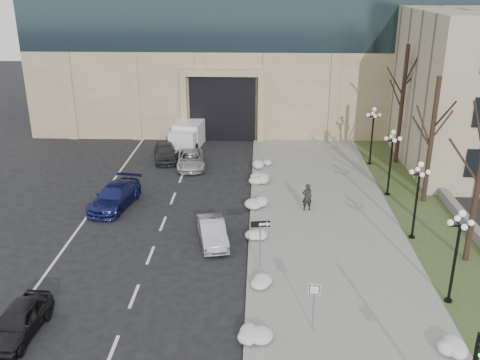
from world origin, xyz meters
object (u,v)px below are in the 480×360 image
object	(u,v)px
lamppost_d	(373,128)
car_a	(18,321)
car_b	(212,232)
one_way_sign	(264,230)
car_d	(191,159)
car_e	(165,152)
lamppost_a	(457,245)
lamppost_c	(391,154)
keep_sign	(314,297)
car_c	(115,196)
pedestrian	(307,197)
lamppost_b	(418,190)
box_truck	(190,132)

from	to	relation	value
lamppost_d	car_a	bearing A→B (deg)	-130.05
car_b	one_way_sign	size ratio (longest dim) A/B	1.46
car_d	car_b	bearing A→B (deg)	-84.76
one_way_sign	lamppost_d	size ratio (longest dim) A/B	0.58
car_e	lamppost_d	bearing A→B (deg)	-14.25
car_d	lamppost_a	size ratio (longest dim) A/B	0.98
lamppost_c	keep_sign	bearing A→B (deg)	-113.04
car_c	lamppost_c	size ratio (longest dim) A/B	1.08
pedestrian	lamppost_b	world-z (taller)	lamppost_b
one_way_sign	lamppost_c	distance (m)	13.42
lamppost_d	lamppost_c	bearing A→B (deg)	-90.00
box_truck	keep_sign	xyz separation A→B (m)	(8.66, -27.35, 0.70)
one_way_sign	car_c	bearing A→B (deg)	133.59
pedestrian	keep_sign	xyz separation A→B (m)	(-0.73, -12.48, 0.68)
one_way_sign	lamppost_b	size ratio (longest dim) A/B	0.58
keep_sign	lamppost_b	distance (m)	11.10
pedestrian	lamppost_c	size ratio (longest dim) A/B	0.38
car_e	lamppost_a	xyz separation A→B (m)	(16.69, -20.09, 2.34)
lamppost_c	car_b	bearing A→B (deg)	-147.37
car_d	lamppost_d	world-z (taller)	lamppost_d
car_b	lamppost_c	xyz separation A→B (m)	(11.52, 7.37, 2.41)
pedestrian	box_truck	distance (m)	17.58
car_b	box_truck	xyz separation A→B (m)	(-3.67, 19.36, 0.35)
lamppost_d	car_d	bearing A→B (deg)	-175.92
car_c	one_way_sign	size ratio (longest dim) A/B	1.86
car_b	box_truck	size ratio (longest dim) A/B	0.59
lamppost_b	car_a	bearing A→B (deg)	-153.21
box_truck	lamppost_a	bearing A→B (deg)	-51.39
car_c	car_d	xyz separation A→B (m)	(4.00, 8.00, -0.10)
car_b	lamppost_c	size ratio (longest dim) A/B	0.85
car_e	lamppost_d	xyz separation A→B (m)	(16.69, -0.59, 2.34)
car_a	keep_sign	size ratio (longest dim) A/B	1.73
car_b	lamppost_d	bearing A→B (deg)	38.06
one_way_sign	car_b	bearing A→B (deg)	127.10
car_e	lamppost_c	distance (m)	18.29
lamppost_a	car_c	bearing A→B (deg)	150.32
car_c	pedestrian	bearing A→B (deg)	8.93
lamppost_a	lamppost_b	world-z (taller)	same
car_e	one_way_sign	size ratio (longest dim) A/B	1.56
one_way_sign	lamppost_d	distance (m)	18.85
car_c	lamppost_b	bearing A→B (deg)	-1.63
car_b	keep_sign	world-z (taller)	keep_sign
car_d	pedestrian	bearing A→B (deg)	-51.60
pedestrian	one_way_sign	bearing A→B (deg)	56.21
pedestrian	lamppost_b	xyz separation A→B (m)	(5.81, -3.61, 2.04)
lamppost_a	lamppost_c	distance (m)	13.00
car_c	lamppost_d	distance (m)	20.61
car_b	lamppost_d	world-z (taller)	lamppost_d
car_b	lamppost_c	distance (m)	13.89
one_way_sign	lamppost_a	size ratio (longest dim) A/B	0.58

